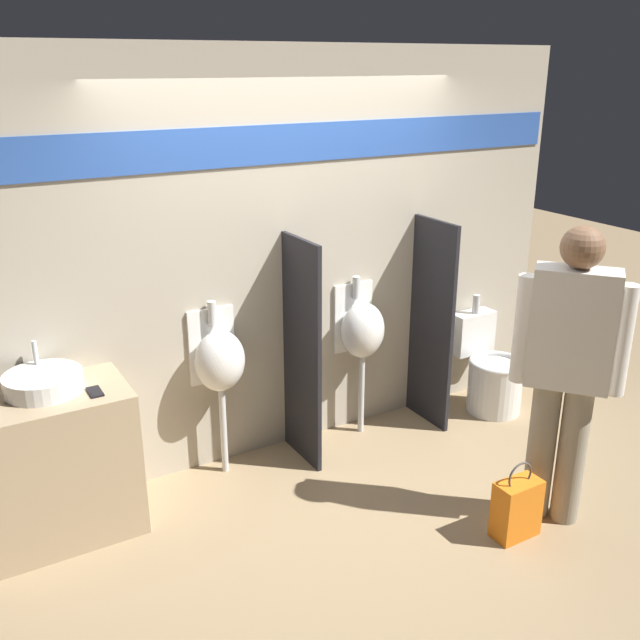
% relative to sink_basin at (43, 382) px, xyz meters
% --- Properties ---
extents(ground_plane, '(16.00, 16.00, 0.00)m').
position_rel_sink_basin_xyz_m(ground_plane, '(1.65, -0.35, -0.93)').
color(ground_plane, '#997F5B').
extents(display_wall, '(4.46, 0.07, 2.70)m').
position_rel_sink_basin_xyz_m(display_wall, '(1.65, 0.25, 0.43)').
color(display_wall, '#B2A893').
rests_on(display_wall, ground_plane).
extents(sink_counter, '(0.95, 0.55, 0.88)m').
position_rel_sink_basin_xyz_m(sink_counter, '(-0.05, -0.06, -0.49)').
color(sink_counter, tan).
rests_on(sink_counter, ground_plane).
extents(sink_basin, '(0.42, 0.42, 0.24)m').
position_rel_sink_basin_xyz_m(sink_basin, '(0.00, 0.00, 0.00)').
color(sink_basin, white).
rests_on(sink_basin, sink_counter).
extents(cell_phone, '(0.07, 0.14, 0.01)m').
position_rel_sink_basin_xyz_m(cell_phone, '(0.24, -0.17, -0.05)').
color(cell_phone, black).
rests_on(cell_phone, sink_counter).
extents(divider_near_counter, '(0.03, 0.47, 1.55)m').
position_rel_sink_basin_xyz_m(divider_near_counter, '(1.61, -0.02, -0.16)').
color(divider_near_counter, black).
rests_on(divider_near_counter, ground_plane).
extents(divider_mid, '(0.03, 0.47, 1.55)m').
position_rel_sink_basin_xyz_m(divider_mid, '(2.70, -0.02, -0.16)').
color(divider_mid, black).
rests_on(divider_mid, ground_plane).
extents(urinal_near_counter, '(0.33, 0.28, 1.17)m').
position_rel_sink_basin_xyz_m(urinal_near_counter, '(1.07, 0.09, -0.14)').
color(urinal_near_counter, silver).
rests_on(urinal_near_counter, ground_plane).
extents(urinal_far, '(0.33, 0.28, 1.17)m').
position_rel_sink_basin_xyz_m(urinal_far, '(2.15, 0.09, -0.14)').
color(urinal_far, silver).
rests_on(urinal_far, ground_plane).
extents(toilet, '(0.43, 0.59, 0.88)m').
position_rel_sink_basin_xyz_m(toilet, '(3.24, -0.11, -0.65)').
color(toilet, white).
rests_on(toilet, ground_plane).
extents(person_in_vest, '(0.44, 0.50, 1.78)m').
position_rel_sink_basin_xyz_m(person_in_vest, '(2.56, -1.37, 0.05)').
color(person_in_vest, gray).
rests_on(person_in_vest, ground_plane).
extents(shopping_bag, '(0.27, 0.15, 0.48)m').
position_rel_sink_basin_xyz_m(shopping_bag, '(2.24, -1.41, -0.75)').
color(shopping_bag, orange).
rests_on(shopping_bag, ground_plane).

